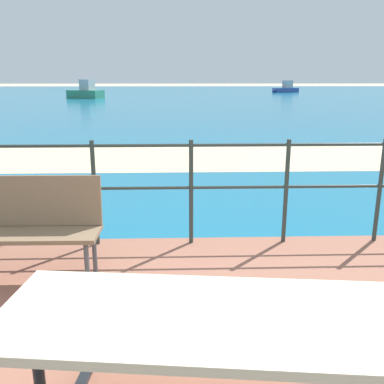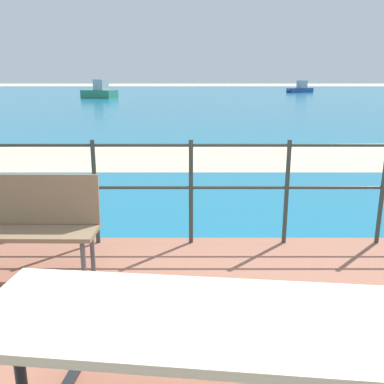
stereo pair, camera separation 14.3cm
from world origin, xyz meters
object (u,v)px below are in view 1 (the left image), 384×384
Objects in this scene: picnic_table at (217,356)px; boat_mid at (286,88)px; park_bench at (1,220)px; boat_near at (85,92)px.

picnic_table is 51.14m from boat_mid.
park_bench is 49.71m from boat_mid.
picnic_table is 1.15× the size of park_bench.
boat_mid is at bearing 73.93° from park_bench.
boat_near is 0.94× the size of boat_mid.
boat_mid is at bearing -123.78° from boat_near.
boat_mid reaches higher than park_bench.
boat_near is (-8.02, 35.83, -0.13)m from picnic_table.
park_bench is at bearing 123.32° from boat_near.
boat_near reaches higher than boat_mid.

